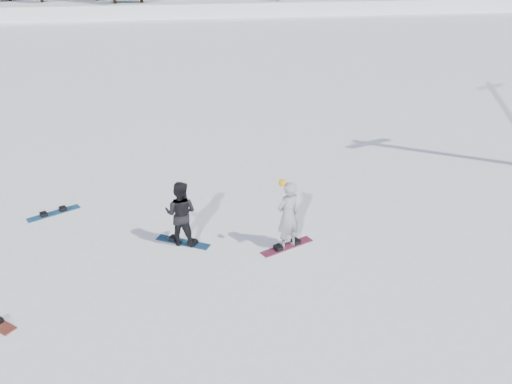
% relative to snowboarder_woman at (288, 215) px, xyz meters
% --- Properties ---
extents(ground, '(420.00, 420.00, 0.00)m').
position_rel_snowboarder_woman_xyz_m(ground, '(-2.46, 0.25, -0.94)').
color(ground, white).
rests_on(ground, ground).
extents(alpine_backdrop, '(412.50, 227.00, 53.20)m').
position_rel_snowboarder_woman_xyz_m(alpine_backdrop, '(-14.19, 189.41, -14.91)').
color(alpine_backdrop, white).
rests_on(alpine_backdrop, ground).
extents(snowboarder_woman, '(0.81, 0.70, 2.01)m').
position_rel_snowboarder_woman_xyz_m(snowboarder_woman, '(0.00, 0.00, 0.00)').
color(snowboarder_woman, '#A7A8AD').
rests_on(snowboarder_woman, ground).
extents(snowboarder_man, '(1.04, 0.93, 1.76)m').
position_rel_snowboarder_woman_xyz_m(snowboarder_man, '(-2.65, 0.71, -0.06)').
color(snowboarder_man, black).
rests_on(snowboarder_man, ground).
extents(snowboard_woman, '(1.49, 0.83, 0.03)m').
position_rel_snowboarder_woman_xyz_m(snowboard_woman, '(0.00, 0.00, -0.92)').
color(snowboard_woman, '#A1234A').
rests_on(snowboard_woman, ground).
extents(snowboard_man, '(1.43, 1.01, 0.03)m').
position_rel_snowboarder_woman_xyz_m(snowboard_man, '(-2.65, 0.71, -0.92)').
color(snowboard_man, navy).
rests_on(snowboard_man, ground).
extents(snowboard_loose_c, '(1.46, 0.95, 0.03)m').
position_rel_snowboarder_woman_xyz_m(snowboard_loose_c, '(-6.30, 3.01, -0.92)').
color(snowboard_loose_c, '#1D64A0').
rests_on(snowboard_loose_c, ground).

